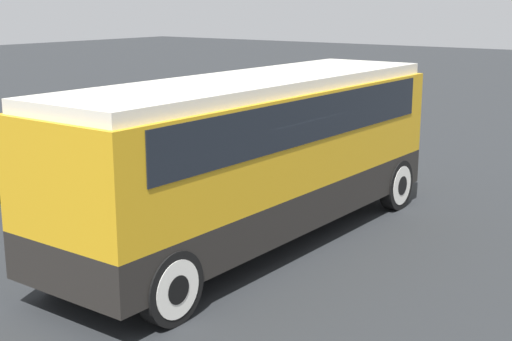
{
  "coord_description": "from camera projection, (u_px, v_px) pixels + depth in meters",
  "views": [
    {
      "loc": [
        -10.38,
        -7.68,
        4.49
      ],
      "look_at": [
        0.0,
        0.0,
        1.42
      ],
      "focal_mm": 50.0,
      "sensor_mm": 36.0,
      "label": 1
    }
  ],
  "objects": [
    {
      "name": "tour_bus",
      "position": [
        259.0,
        144.0,
        13.23
      ],
      "size": [
        9.21,
        2.55,
        3.16
      ],
      "color": "black",
      "rests_on": "ground_plane"
    },
    {
      "name": "parked_car_near",
      "position": [
        2.0,
        164.0,
        17.11
      ],
      "size": [
        4.45,
        1.97,
        1.39
      ],
      "color": "#7A6B5B",
      "rests_on": "ground_plane"
    },
    {
      "name": "ground_plane",
      "position": [
        256.0,
        243.0,
        13.6
      ],
      "size": [
        120.0,
        120.0,
        0.0
      ],
      "primitive_type": "plane",
      "color": "#26282B"
    },
    {
      "name": "parked_car_mid",
      "position": [
        122.0,
        129.0,
        21.86
      ],
      "size": [
        4.37,
        1.9,
        1.39
      ],
      "color": "black",
      "rests_on": "ground_plane"
    }
  ]
}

